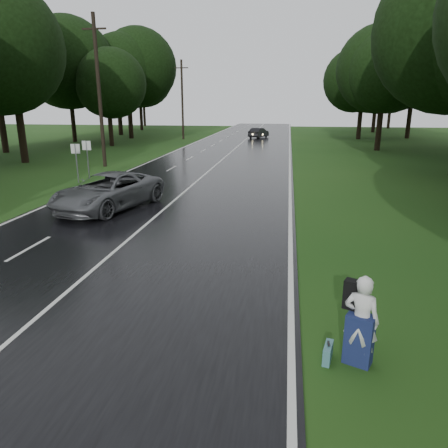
# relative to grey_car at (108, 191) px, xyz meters

# --- Properties ---
(ground) EXTENTS (160.00, 160.00, 0.00)m
(ground) POSITION_rel_grey_car_xyz_m (2.57, -7.68, -0.86)
(ground) COLOR #204414
(ground) RESTS_ON ground
(road) EXTENTS (12.00, 140.00, 0.04)m
(road) POSITION_rel_grey_car_xyz_m (2.57, 12.32, -0.84)
(road) COLOR black
(road) RESTS_ON ground
(lane_center) EXTENTS (0.12, 140.00, 0.01)m
(lane_center) POSITION_rel_grey_car_xyz_m (2.57, 12.32, -0.81)
(lane_center) COLOR silver
(lane_center) RESTS_ON road
(grey_car) EXTENTS (4.25, 6.42, 1.64)m
(grey_car) POSITION_rel_grey_car_xyz_m (0.00, 0.00, 0.00)
(grey_car) COLOR #55585B
(grey_car) RESTS_ON road
(far_car) EXTENTS (2.75, 4.41, 1.37)m
(far_car) POSITION_rel_grey_car_xyz_m (4.05, 41.63, -0.13)
(far_car) COLOR black
(far_car) RESTS_ON road
(hitchhiker) EXTENTS (0.78, 0.76, 1.81)m
(hitchhiker) POSITION_rel_grey_car_xyz_m (9.61, -10.64, -0.02)
(hitchhiker) COLOR silver
(hitchhiker) RESTS_ON ground
(suitcase) EXTENTS (0.25, 0.50, 0.34)m
(suitcase) POSITION_rel_grey_car_xyz_m (9.06, -10.68, -0.69)
(suitcase) COLOR teal
(suitcase) RESTS_ON ground
(utility_pole_mid) EXTENTS (1.80, 0.28, 10.97)m
(utility_pole_mid) POSITION_rel_grey_car_xyz_m (-5.93, 12.85, -0.86)
(utility_pole_mid) COLOR black
(utility_pole_mid) RESTS_ON ground
(utility_pole_far) EXTENTS (1.80, 0.28, 10.13)m
(utility_pole_far) POSITION_rel_grey_car_xyz_m (-5.93, 38.16, -0.86)
(utility_pole_far) COLOR black
(utility_pole_far) RESTS_ON ground
(road_sign_a) EXTENTS (0.57, 0.10, 2.39)m
(road_sign_a) POSITION_rel_grey_car_xyz_m (-4.63, 6.02, -0.86)
(road_sign_a) COLOR white
(road_sign_a) RESTS_ON ground
(road_sign_b) EXTENTS (0.59, 0.10, 2.45)m
(road_sign_b) POSITION_rel_grey_car_xyz_m (-4.63, 7.49, -0.86)
(road_sign_b) COLOR white
(road_sign_b) RESTS_ON ground
(tree_left_d) EXTENTS (9.70, 9.70, 15.16)m
(tree_left_d) POSITION_rel_grey_car_xyz_m (-13.44, 13.99, -0.86)
(tree_left_d) COLOR black
(tree_left_d) RESTS_ON ground
(tree_left_e) EXTENTS (7.60, 7.60, 11.87)m
(tree_left_e) POSITION_rel_grey_car_xyz_m (-11.93, 28.25, -0.86)
(tree_left_e) COLOR black
(tree_left_e) RESTS_ON ground
(tree_left_f) EXTENTS (10.57, 10.57, 16.52)m
(tree_left_f) POSITION_rel_grey_car_xyz_m (-13.43, 38.48, -0.86)
(tree_left_f) COLOR black
(tree_left_f) RESTS_ON ground
(tree_right_e) EXTENTS (9.08, 9.08, 14.18)m
(tree_right_e) POSITION_rel_grey_car_xyz_m (17.36, 27.83, -0.86)
(tree_right_e) COLOR black
(tree_right_e) RESTS_ON ground
(tree_right_f) EXTENTS (8.61, 8.61, 13.45)m
(tree_right_f) POSITION_rel_grey_car_xyz_m (17.64, 42.12, -0.86)
(tree_right_f) COLOR black
(tree_right_f) RESTS_ON ground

